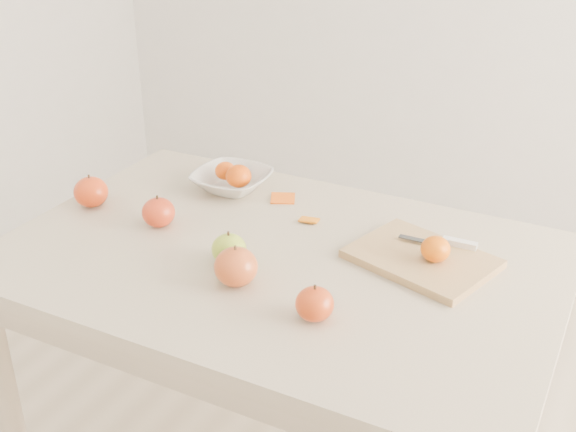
% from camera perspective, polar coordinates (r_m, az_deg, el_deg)
% --- Properties ---
extents(table, '(1.20, 0.80, 0.75)m').
position_cam_1_polar(table, '(1.62, -0.81, -6.04)').
color(table, '#C5B594').
rests_on(table, ground).
extents(cutting_board, '(0.33, 0.28, 0.02)m').
position_cam_1_polar(cutting_board, '(1.56, 10.51, -3.34)').
color(cutting_board, tan).
rests_on(cutting_board, table).
extents(board_tangerine, '(0.06, 0.06, 0.05)m').
position_cam_1_polar(board_tangerine, '(1.53, 11.58, -2.57)').
color(board_tangerine, '#CC6107').
rests_on(board_tangerine, cutting_board).
extents(fruit_bowl, '(0.19, 0.19, 0.05)m').
position_cam_1_polar(fruit_bowl, '(1.87, -4.46, 2.80)').
color(fruit_bowl, silver).
rests_on(fruit_bowl, table).
extents(bowl_tangerine_near, '(0.05, 0.05, 0.05)m').
position_cam_1_polar(bowl_tangerine_near, '(1.88, -4.98, 3.59)').
color(bowl_tangerine_near, '#D24C07').
rests_on(bowl_tangerine_near, fruit_bowl).
extents(bowl_tangerine_far, '(0.07, 0.07, 0.06)m').
position_cam_1_polar(bowl_tangerine_far, '(1.84, -3.93, 3.17)').
color(bowl_tangerine_far, '#D03907').
rests_on(bowl_tangerine_far, fruit_bowl).
extents(orange_peel_a, '(0.07, 0.07, 0.01)m').
position_cam_1_polar(orange_peel_a, '(1.81, -0.41, 1.28)').
color(orange_peel_a, '#E15A0F').
rests_on(orange_peel_a, table).
extents(orange_peel_b, '(0.05, 0.04, 0.01)m').
position_cam_1_polar(orange_peel_b, '(1.71, 1.68, -0.38)').
color(orange_peel_b, orange).
rests_on(orange_peel_b, table).
extents(paring_knife, '(0.17, 0.05, 0.01)m').
position_cam_1_polar(paring_knife, '(1.60, 12.90, -2.07)').
color(paring_knife, white).
rests_on(paring_knife, cutting_board).
extents(apple_green, '(0.07, 0.07, 0.07)m').
position_cam_1_polar(apple_green, '(1.53, -4.69, -2.63)').
color(apple_green, '#76A01D').
rests_on(apple_green, table).
extents(apple_red_e, '(0.07, 0.07, 0.07)m').
position_cam_1_polar(apple_red_e, '(1.35, 2.12, -6.96)').
color(apple_red_e, '#8D0309').
rests_on(apple_red_e, table).
extents(apple_red_d, '(0.08, 0.08, 0.08)m').
position_cam_1_polar(apple_red_d, '(1.84, -15.30, 1.84)').
color(apple_red_d, '#A60E08').
rests_on(apple_red_d, table).
extents(apple_red_b, '(0.08, 0.08, 0.07)m').
position_cam_1_polar(apple_red_b, '(1.70, -10.20, 0.29)').
color(apple_red_b, '#A21D18').
rests_on(apple_red_b, table).
extents(apple_red_c, '(0.09, 0.09, 0.08)m').
position_cam_1_polar(apple_red_c, '(1.45, -4.14, -4.03)').
color(apple_red_c, maroon).
rests_on(apple_red_c, table).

